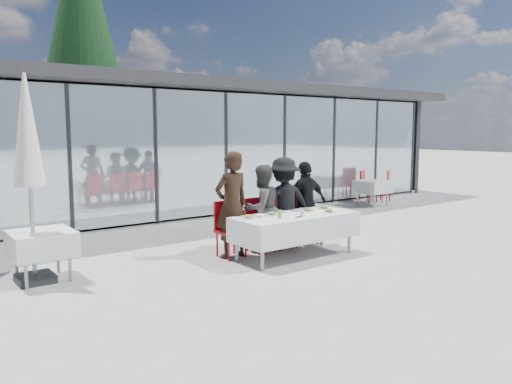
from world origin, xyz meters
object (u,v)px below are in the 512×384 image
Objects in this scene: spare_table_right at (372,187)px; diner_chair_a at (228,226)px; diner_chair_d at (302,216)px; plate_b at (272,214)px; spare_chair_b at (385,185)px; spare_table_left at (42,244)px; conifer_tree at (82,30)px; diner_chair_c at (280,219)px; diner_a at (232,205)px; folded_eyeglasses at (299,217)px; plate_extra at (329,211)px; plate_a at (248,217)px; market_umbrella at (28,145)px; plate_c at (308,210)px; diner_chair_b at (258,222)px; diner_b at (262,209)px; juice_bottle at (280,214)px; diner_d at (306,203)px; diner_c at (284,203)px; plate_d at (324,208)px; spare_chair_a at (366,185)px; lounger at (298,202)px; dining_table at (295,227)px.

diner_chair_a is at bearing -160.29° from spare_table_right.
plate_b is at bearing -154.69° from diner_chair_d.
spare_chair_b is at bearing 24.56° from plate_b.
conifer_tree is at bearing 68.56° from spare_table_left.
diner_a is at bearing -174.91° from diner_chair_c.
plate_b is 1.81× the size of folded_eyeglasses.
plate_extra is at bearing -102.82° from diner_chair_d.
spare_chair_b is at bearing -58.55° from conifer_tree.
market_umbrella is at bearing 162.30° from plate_a.
spare_table_right is (5.46, 3.07, -0.22)m from plate_c.
conifer_tree is at bearing 116.88° from spare_table_right.
conifer_tree is (1.04, 12.39, 5.45)m from diner_chair_b.
plate_a is at bearing -156.89° from spare_chair_b.
diner_b is 11.20× the size of juice_bottle.
diner_d is at bearing 176.07° from diner_b.
diner_c is at bearing 177.08° from diner_a.
plate_extra is at bearing -47.77° from diner_chair_b.
diner_a is at bearing 12.18° from diner_c.
spare_table_left is at bearing 4.64° from diner_c.
diner_d is 1.65× the size of diner_chair_d.
plate_d is at bearing -30.07° from diner_chair_b.
spare_chair_a is (7.16, 3.01, 0.00)m from diner_chair_a.
lounger is (3.65, 2.95, -0.28)m from diner_chair_b.
diner_a is 2.15× the size of spare_table_right.
diner_chair_d is at bearing 77.18° from plate_extra.
plate_b is at bearing -154.34° from spare_table_right.
plate_b is at bearing 26.14° from diner_d.
diner_chair_b is 1.00× the size of spare_chair_b.
dining_table is 8.90× the size of plate_extra.
folded_eyeglasses is 5.33m from lounger.
plate_a is at bearing 166.22° from plate_extra.
conifer_tree reaches higher than spare_table_right.
diner_chair_c is 3.84× the size of plate_a.
diner_chair_c is 0.60× the size of diner_d.
diner_b is at bearing -158.27° from spare_chair_b.
diner_d is (1.08, 0.00, 0.01)m from diner_b.
diner_chair_b is at bearing 108.06° from dining_table.
diner_chair_d is 3.84× the size of plate_c.
diner_c is 1.99× the size of spare_table_right.
diner_a is at bearing 4.96° from diner_d.
diner_chair_d is 1.58m from juice_bottle.
plate_extra is at bearing 131.66° from diner_b.
diner_chair_c is 1.13× the size of spare_table_left.
plate_d is (0.54, -0.51, -0.08)m from diner_c.
plate_c is 6.92m from spare_chair_a.
plate_d is 5.10m from market_umbrella.
folded_eyeglasses is at bearing -158.84° from plate_d.
diner_b reaches higher than plate_c.
spare_table_right is at bearing -63.12° from conifer_tree.
diner_chair_c is at bearing 109.64° from plate_extra.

